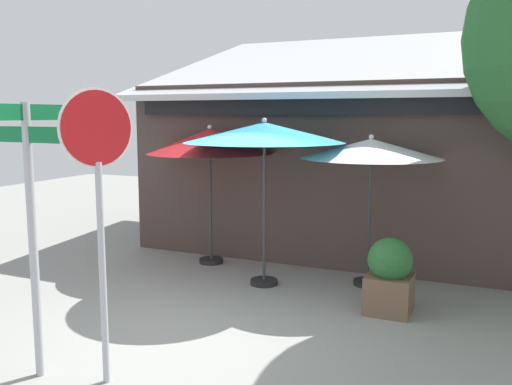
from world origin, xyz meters
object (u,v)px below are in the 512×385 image
at_px(stop_sign, 99,181).
at_px(patio_umbrella_teal_center, 264,134).
at_px(patio_umbrella_crimson_left, 210,142).
at_px(sidewalk_planter, 390,276).
at_px(patio_umbrella_ivory_right, 371,150).
at_px(street_sign_post, 31,209).

xyz_separation_m(stop_sign, patio_umbrella_teal_center, (0.18, 3.67, 0.35)).
distance_m(stop_sign, patio_umbrella_teal_center, 3.69).
xyz_separation_m(patio_umbrella_crimson_left, patio_umbrella_teal_center, (1.42, -0.80, 0.19)).
bearing_deg(sidewalk_planter, patio_umbrella_crimson_left, 160.17).
bearing_deg(sidewalk_planter, stop_sign, -125.24).
bearing_deg(sidewalk_planter, patio_umbrella_ivory_right, 116.36).
relative_size(patio_umbrella_crimson_left, patio_umbrella_teal_center, 0.95).
bearing_deg(stop_sign, patio_umbrella_ivory_right, 68.30).
distance_m(patio_umbrella_crimson_left, patio_umbrella_teal_center, 1.64).
distance_m(patio_umbrella_crimson_left, sidewalk_planter, 4.10).
height_order(stop_sign, patio_umbrella_ivory_right, stop_sign).
relative_size(patio_umbrella_teal_center, patio_umbrella_ivory_right, 1.11).
bearing_deg(patio_umbrella_crimson_left, patio_umbrella_ivory_right, -3.01).
bearing_deg(patio_umbrella_ivory_right, stop_sign, -111.70).
bearing_deg(street_sign_post, patio_umbrella_ivory_right, 61.28).
xyz_separation_m(patio_umbrella_crimson_left, patio_umbrella_ivory_right, (2.96, -0.16, -0.06)).
bearing_deg(sidewalk_planter, patio_umbrella_teal_center, 167.55).
bearing_deg(patio_umbrella_teal_center, sidewalk_planter, -12.45).
relative_size(street_sign_post, patio_umbrella_ivory_right, 1.17).
xyz_separation_m(patio_umbrella_teal_center, sidewalk_planter, (2.09, -0.46, -1.91)).
bearing_deg(patio_umbrella_teal_center, patio_umbrella_crimson_left, 150.48).
height_order(stop_sign, patio_umbrella_teal_center, stop_sign).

